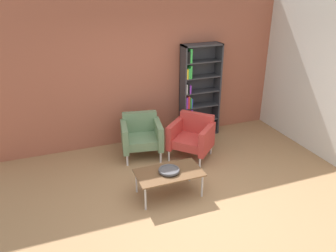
{
  "coord_description": "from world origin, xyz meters",
  "views": [
    {
      "loc": [
        -1.82,
        -3.68,
        3.11
      ],
      "look_at": [
        -0.1,
        0.84,
        0.95
      ],
      "focal_mm": 36.25,
      "sensor_mm": 36.0,
      "label": 1
    }
  ],
  "objects_px": {
    "bookshelf_tall": "(196,93)",
    "armchair_by_bookshelf": "(192,136)",
    "armchair_near_window": "(141,135)",
    "decorative_bowl": "(169,170)",
    "coffee_table_low": "(169,174)"
  },
  "relations": [
    {
      "from": "bookshelf_tall",
      "to": "coffee_table_low",
      "type": "xyz_separation_m",
      "value": [
        -1.31,
        -1.85,
        -0.54
      ]
    },
    {
      "from": "coffee_table_low",
      "to": "decorative_bowl",
      "type": "xyz_separation_m",
      "value": [
        0.0,
        0.0,
        0.07
      ]
    },
    {
      "from": "armchair_near_window",
      "to": "bookshelf_tall",
      "type": "bearing_deg",
      "value": 30.27
    },
    {
      "from": "bookshelf_tall",
      "to": "armchair_by_bookshelf",
      "type": "relative_size",
      "value": 2.0
    },
    {
      "from": "bookshelf_tall",
      "to": "armchair_by_bookshelf",
      "type": "height_order",
      "value": "bookshelf_tall"
    },
    {
      "from": "armchair_by_bookshelf",
      "to": "decorative_bowl",
      "type": "bearing_deg",
      "value": -83.58
    },
    {
      "from": "coffee_table_low",
      "to": "decorative_bowl",
      "type": "distance_m",
      "value": 0.07
    },
    {
      "from": "armchair_by_bookshelf",
      "to": "armchair_near_window",
      "type": "xyz_separation_m",
      "value": [
        -0.86,
        0.37,
        0.0
      ]
    },
    {
      "from": "decorative_bowl",
      "to": "armchair_near_window",
      "type": "bearing_deg",
      "value": 90.99
    },
    {
      "from": "bookshelf_tall",
      "to": "coffee_table_low",
      "type": "bearing_deg",
      "value": -125.2
    },
    {
      "from": "bookshelf_tall",
      "to": "armchair_near_window",
      "type": "relative_size",
      "value": 2.32
    },
    {
      "from": "coffee_table_low",
      "to": "decorative_bowl",
      "type": "bearing_deg",
      "value": 0.0
    },
    {
      "from": "coffee_table_low",
      "to": "armchair_near_window",
      "type": "height_order",
      "value": "armchair_near_window"
    },
    {
      "from": "decorative_bowl",
      "to": "armchair_by_bookshelf",
      "type": "height_order",
      "value": "armchair_by_bookshelf"
    },
    {
      "from": "bookshelf_tall",
      "to": "armchair_by_bookshelf",
      "type": "distance_m",
      "value": 1.1
    }
  ]
}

